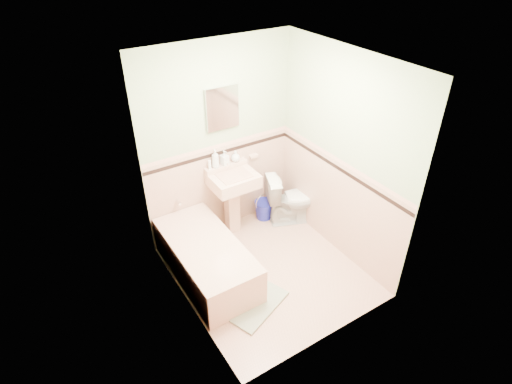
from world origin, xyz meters
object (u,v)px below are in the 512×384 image
bathtub (207,260)px  sink (234,204)px  toilet (292,199)px  soap_bottle_mid (224,158)px  bucket (264,210)px  soap_bottle_left (215,159)px  shoe (239,304)px  soap_bottle_right (235,156)px  medicine_cabinet (222,108)px

bathtub → sink: (0.68, 0.53, 0.23)m
toilet → soap_bottle_mid: bearing=86.4°
bathtub → bucket: bathtub is taller
soap_bottle_mid → soap_bottle_left: bearing=180.0°
toilet → shoe: (-1.42, -0.97, -0.30)m
sink → soap_bottle_right: size_ratio=6.18×
soap_bottle_right → toilet: (0.66, -0.37, -0.68)m
soap_bottle_right → bucket: 0.98m
soap_bottle_left → bucket: 1.16m
bathtub → soap_bottle_mid: (0.66, 0.71, 0.83)m
soap_bottle_mid → toilet: soap_bottle_mid is taller
soap_bottle_right → shoe: size_ratio=1.05×
bathtub → toilet: (1.48, 0.34, 0.13)m
sink → toilet: size_ratio=1.26×
sink → bucket: sink is taller
medicine_cabinet → soap_bottle_left: 0.63m
soap_bottle_mid → shoe: size_ratio=1.38×
medicine_cabinet → toilet: size_ratio=0.72×
bucket → bathtub: bearing=-153.5°
soap_bottle_right → bucket: size_ratio=0.55×
sink → soap_bottle_right: (0.14, 0.18, 0.58)m
soap_bottle_left → soap_bottle_mid: soap_bottle_left is taller
soap_bottle_right → bucket: bearing=-17.8°
bathtub → soap_bottle_left: bearing=52.9°
bathtub → toilet: size_ratio=2.10×
sink → soap_bottle_mid: soap_bottle_mid is taller
medicine_cabinet → shoe: (-0.62, -1.37, -1.64)m
medicine_cabinet → sink: bearing=-90.0°
soap_bottle_left → bucket: (0.65, -0.12, -0.95)m
soap_bottle_mid → toilet: size_ratio=0.27×
sink → soap_bottle_right: 0.63m
medicine_cabinet → soap_bottle_right: size_ratio=3.54×
soap_bottle_mid → shoe: soap_bottle_mid is taller
soap_bottle_mid → toilet: (0.81, -0.37, -0.70)m
sink → toilet: sink is taller
soap_bottle_right → sink: bearing=-128.1°
soap_bottle_left → sink: bearing=-51.6°
sink → medicine_cabinet: size_ratio=1.75×
medicine_cabinet → bucket: size_ratio=1.96×
bathtub → medicine_cabinet: 1.78m
soap_bottle_left → toilet: bearing=-21.5°
soap_bottle_mid → shoe: bearing=-114.3°
bathtub → soap_bottle_right: size_ratio=10.29×
soap_bottle_right → bucket: (0.37, -0.12, -0.90)m
shoe → soap_bottle_mid: bearing=43.5°
medicine_cabinet → soap_bottle_mid: bearing=-117.1°
medicine_cabinet → soap_bottle_right: bearing=-12.0°
medicine_cabinet → toilet: bearing=-26.7°
soap_bottle_mid → toilet: 1.14m
medicine_cabinet → toilet: (0.80, -0.40, -1.34)m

